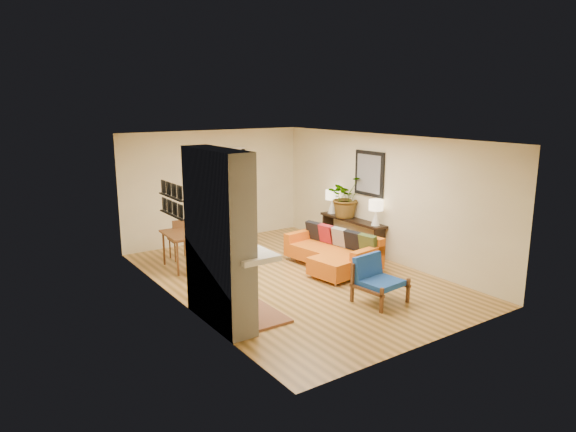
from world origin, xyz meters
name	(u,v)px	position (x,y,z in m)	size (l,w,h in m)	color
room_shell	(250,190)	(0.60, 2.63, 1.24)	(6.50, 6.50, 6.50)	tan
fireplace	(221,242)	(-2.00, -1.00, 1.24)	(1.09, 1.68, 2.60)	white
sofa	(335,249)	(1.08, 0.12, 0.34)	(1.11, 2.06, 0.78)	silver
ottoman	(335,266)	(0.62, -0.45, 0.22)	(0.87, 0.87, 0.39)	silver
blue_chair	(376,277)	(0.47, -1.69, 0.41)	(0.79, 0.78, 0.76)	brown
dining_table	(186,239)	(-1.41, 1.70, 0.58)	(0.74, 1.65, 0.88)	brown
console_table	(352,225)	(2.07, 0.72, 0.58)	(0.34, 1.85, 0.72)	black
lamp_near	(376,209)	(2.07, 0.01, 1.06)	(0.30, 0.30, 0.54)	white
lamp_far	(332,199)	(2.07, 1.45, 1.06)	(0.30, 0.30, 0.54)	white
houseplant	(346,197)	(2.06, 0.96, 1.19)	(0.83, 0.72, 0.93)	#1E5919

